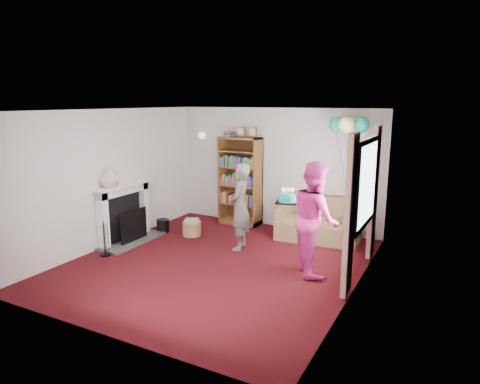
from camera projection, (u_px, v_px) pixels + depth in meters
The scene contains 16 objects.
ground at pixel (217, 263), 7.08m from camera, with size 5.00×5.00×0.00m, color #330708.
wall_back at pixel (277, 168), 9.00m from camera, with size 4.50×0.02×2.50m, color silver.
wall_left at pixel (110, 178), 7.85m from camera, with size 0.02×5.00×2.50m, color silver.
wall_right at pixel (359, 206), 5.80m from camera, with size 0.02×5.00×2.50m, color silver.
ceiling at pixel (215, 110), 6.56m from camera, with size 4.50×5.00×0.01m, color white.
fireplace at pixel (127, 216), 8.09m from camera, with size 0.55×1.80×1.12m.
window_bay at pixel (364, 200), 6.35m from camera, with size 0.14×2.02×2.20m.
wall_sconce at pixel (202, 135), 9.53m from camera, with size 0.16×0.23×0.16m.
bookcase at pixel (241, 182), 9.22m from camera, with size 0.89×0.42×2.10m.
sofa at pixel (319, 223), 8.31m from camera, with size 1.55×0.82×0.82m.
wicker_basket at pixel (192, 228), 8.53m from camera, with size 0.37×0.37×0.34m.
person_striped at pixel (240, 207), 7.64m from camera, with size 0.57×0.37×1.56m, color black.
person_magenta at pixel (315, 218), 6.56m from camera, with size 0.85×0.66×1.75m, color #D42A86.
birthday_cake at pixel (288, 198), 6.91m from camera, with size 0.36×0.36×0.22m.
balloons at pixel (349, 125), 7.67m from camera, with size 0.73×0.73×1.72m.
mantel_vase at pixel (109, 177), 7.64m from camera, with size 0.36×0.36×0.37m, color beige.
Camera 1 is at (3.44, -5.74, 2.65)m, focal length 32.00 mm.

